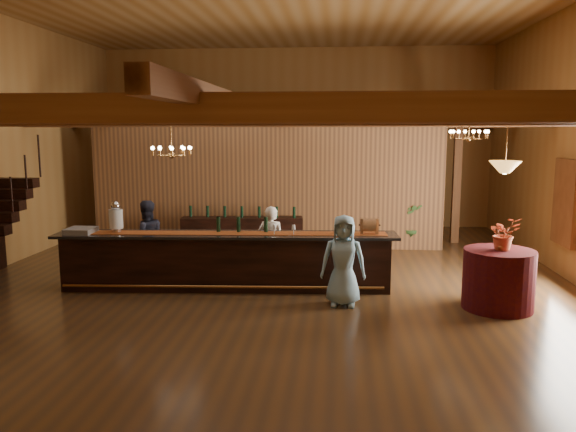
# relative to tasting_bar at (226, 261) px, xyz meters

# --- Properties ---
(floor) EXTENTS (14.00, 14.00, 0.00)m
(floor) POSITION_rel_tasting_bar_xyz_m (0.73, 0.45, -0.54)
(floor) COLOR #503319
(floor) RESTS_ON ground
(wall_back) EXTENTS (12.00, 0.10, 5.50)m
(wall_back) POSITION_rel_tasting_bar_xyz_m (0.73, 7.45, 2.21)
(wall_back) COLOR #9D6B33
(wall_back) RESTS_ON floor
(wall_front) EXTENTS (12.00, 0.10, 5.50)m
(wall_front) POSITION_rel_tasting_bar_xyz_m (0.73, -6.55, 2.21)
(wall_front) COLOR #9D6B33
(wall_front) RESTS_ON floor
(beam_grid) EXTENTS (11.90, 13.90, 0.39)m
(beam_grid) POSITION_rel_tasting_bar_xyz_m (0.73, 0.96, 2.70)
(beam_grid) COLOR brown
(beam_grid) RESTS_ON wall_left
(support_posts) EXTENTS (9.20, 10.20, 3.20)m
(support_posts) POSITION_rel_tasting_bar_xyz_m (0.73, -0.05, 1.06)
(support_posts) COLOR brown
(support_posts) RESTS_ON floor
(partition_wall) EXTENTS (9.00, 0.18, 3.10)m
(partition_wall) POSITION_rel_tasting_bar_xyz_m (0.23, 3.95, 1.01)
(partition_wall) COLOR brown
(partition_wall) RESTS_ON floor
(window_right_back) EXTENTS (0.12, 1.05, 1.75)m
(window_right_back) POSITION_rel_tasting_bar_xyz_m (6.68, 1.45, 1.01)
(window_right_back) COLOR white
(window_right_back) RESTS_ON wall_right
(backroom_boxes) EXTENTS (4.10, 0.60, 1.10)m
(backroom_boxes) POSITION_rel_tasting_bar_xyz_m (0.44, 5.95, -0.02)
(backroom_boxes) COLOR black
(backroom_boxes) RESTS_ON floor
(tasting_bar) EXTENTS (6.47, 1.21, 1.08)m
(tasting_bar) POSITION_rel_tasting_bar_xyz_m (0.00, 0.00, 0.00)
(tasting_bar) COLOR black
(tasting_bar) RESTS_ON floor
(beverage_dispenser) EXTENTS (0.26, 0.26, 0.60)m
(beverage_dispenser) POSITION_rel_tasting_bar_xyz_m (-2.09, -0.08, 0.81)
(beverage_dispenser) COLOR silver
(beverage_dispenser) RESTS_ON tasting_bar
(glass_rack_tray) EXTENTS (0.50, 0.50, 0.10)m
(glass_rack_tray) POSITION_rel_tasting_bar_xyz_m (-2.73, -0.22, 0.58)
(glass_rack_tray) COLOR gray
(glass_rack_tray) RESTS_ON tasting_bar
(raffle_drum) EXTENTS (0.34, 0.24, 0.30)m
(raffle_drum) POSITION_rel_tasting_bar_xyz_m (2.68, 0.12, 0.70)
(raffle_drum) COLOR #9F6036
(raffle_drum) RESTS_ON tasting_bar
(bar_bottle_0) EXTENTS (0.07, 0.07, 0.30)m
(bar_bottle_0) POSITION_rel_tasting_bar_xyz_m (-0.17, 0.11, 0.68)
(bar_bottle_0) COLOR black
(bar_bottle_0) RESTS_ON tasting_bar
(bar_bottle_1) EXTENTS (0.07, 0.07, 0.30)m
(bar_bottle_1) POSITION_rel_tasting_bar_xyz_m (-0.17, 0.11, 0.68)
(bar_bottle_1) COLOR black
(bar_bottle_1) RESTS_ON tasting_bar
(bar_bottle_2) EXTENTS (0.07, 0.07, 0.30)m
(bar_bottle_2) POSITION_rel_tasting_bar_xyz_m (0.22, 0.14, 0.68)
(bar_bottle_2) COLOR black
(bar_bottle_2) RESTS_ON tasting_bar
(bar_bottle_3) EXTENTS (0.07, 0.07, 0.30)m
(bar_bottle_3) POSITION_rel_tasting_bar_xyz_m (0.74, 0.17, 0.68)
(bar_bottle_3) COLOR black
(bar_bottle_3) RESTS_ON tasting_bar
(backbar_shelf) EXTENTS (3.04, 0.82, 0.85)m
(backbar_shelf) POSITION_rel_tasting_bar_xyz_m (-0.28, 3.41, -0.12)
(backbar_shelf) COLOR black
(backbar_shelf) RESTS_ON floor
(round_table) EXTENTS (1.17, 1.17, 1.01)m
(round_table) POSITION_rel_tasting_bar_xyz_m (4.81, -0.78, -0.04)
(round_table) COLOR #490E08
(round_table) RESTS_ON floor
(chandelier_left) EXTENTS (0.80, 0.80, 0.76)m
(chandelier_left) POSITION_rel_tasting_bar_xyz_m (-1.20, 0.68, 2.05)
(chandelier_left) COLOR #9F6B35
(chandelier_left) RESTS_ON beam_grid
(chandelier_right) EXTENTS (0.80, 0.80, 0.45)m
(chandelier_right) POSITION_rel_tasting_bar_xyz_m (4.80, 1.87, 2.36)
(chandelier_right) COLOR #9F6B35
(chandelier_right) RESTS_ON beam_grid
(pendant_lamp) EXTENTS (0.52, 0.52, 0.90)m
(pendant_lamp) POSITION_rel_tasting_bar_xyz_m (4.81, -0.78, 1.86)
(pendant_lamp) COLOR #9F6B35
(pendant_lamp) RESTS_ON beam_grid
(bartender) EXTENTS (0.59, 0.42, 1.51)m
(bartender) POSITION_rel_tasting_bar_xyz_m (0.77, 0.70, 0.21)
(bartender) COLOR white
(bartender) RESTS_ON floor
(staff_second) EXTENTS (0.97, 0.92, 1.58)m
(staff_second) POSITION_rel_tasting_bar_xyz_m (-1.81, 0.76, 0.25)
(staff_second) COLOR #292B3F
(staff_second) RESTS_ON floor
(guest) EXTENTS (0.79, 0.53, 1.58)m
(guest) POSITION_rel_tasting_bar_xyz_m (2.20, -0.83, 0.24)
(guest) COLOR #87B7D1
(guest) RESTS_ON floor
(floor_plant) EXTENTS (0.77, 0.70, 1.15)m
(floor_plant) POSITION_rel_tasting_bar_xyz_m (4.01, 4.04, 0.03)
(floor_plant) COLOR #2D4F20
(floor_plant) RESTS_ON floor
(table_flowers) EXTENTS (0.60, 0.55, 0.56)m
(table_flowers) POSITION_rel_tasting_bar_xyz_m (4.85, -0.78, 0.75)
(table_flowers) COLOR #C4512E
(table_flowers) RESTS_ON round_table
(table_vase) EXTENTS (0.13, 0.13, 0.27)m
(table_vase) POSITION_rel_tasting_bar_xyz_m (4.81, -0.84, 0.60)
(table_vase) COLOR #9F6B35
(table_vase) RESTS_ON round_table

